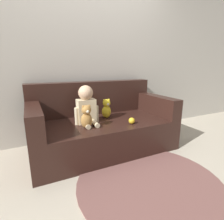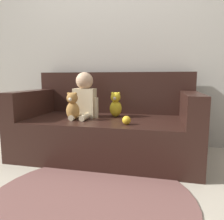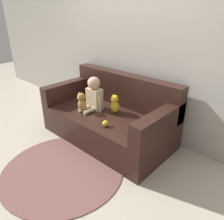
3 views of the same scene
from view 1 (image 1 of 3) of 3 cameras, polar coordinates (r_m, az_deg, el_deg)
name	(u,v)px [view 1 (image 1 of 3)]	position (r m, az deg, el deg)	size (l,w,h in m)	color
ground_plane	(103,148)	(2.45, -2.80, -12.28)	(12.00, 12.00, 0.00)	#B7AD99
wall_back	(88,51)	(2.72, -7.94, 18.42)	(8.00, 0.05, 2.60)	#ADA89E
couch	(101,126)	(2.39, -3.48, -5.10)	(1.81, 0.94, 0.88)	black
person_baby	(86,106)	(2.15, -8.36, 1.25)	(0.30, 0.33, 0.47)	beige
teddy_bear_brown	(86,117)	(1.99, -8.34, -2.20)	(0.13, 0.12, 0.27)	#AD7A3D
plush_toy_side	(106,109)	(2.37, -1.83, 0.46)	(0.13, 0.12, 0.26)	yellow
toy_ball	(132,121)	(2.16, 6.46, -3.49)	(0.08, 0.08, 0.08)	gold
floor_rug	(149,181)	(1.87, 12.02, -21.87)	(1.40, 1.40, 0.01)	brown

